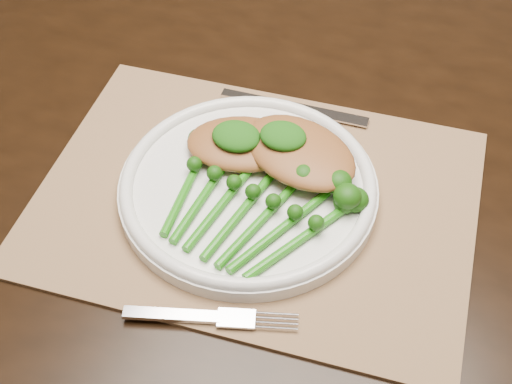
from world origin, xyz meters
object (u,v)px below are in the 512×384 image
(dining_table, at_px, (282,279))
(chicken_fillet_left, at_px, (242,144))
(placemat, at_px, (256,199))
(broccolini_bundle, at_px, (242,211))
(dinner_plate, at_px, (248,186))

(dining_table, xyz_separation_m, chicken_fillet_left, (-0.02, -0.10, 0.41))
(dining_table, relative_size, placemat, 3.35)
(dining_table, height_order, broccolini_bundle, broccolini_bundle)
(dinner_plate, bearing_deg, chicken_fillet_left, 118.47)
(placemat, xyz_separation_m, broccolini_bundle, (-0.00, -0.04, 0.02))
(dining_table, bearing_deg, broccolini_bundle, -89.80)
(dining_table, bearing_deg, placemat, -88.68)
(dinner_plate, bearing_deg, dining_table, 90.59)
(dinner_plate, bearing_deg, broccolini_bundle, -77.29)
(placemat, bearing_deg, chicken_fillet_left, 121.57)
(dining_table, xyz_separation_m, broccolini_bundle, (0.01, -0.19, 0.40))
(dining_table, distance_m, dinner_plate, 0.42)
(dining_table, distance_m, chicken_fillet_left, 0.42)
(chicken_fillet_left, bearing_deg, dinner_plate, -78.25)
(placemat, distance_m, chicken_fillet_left, 0.07)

